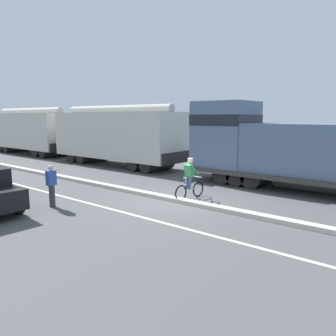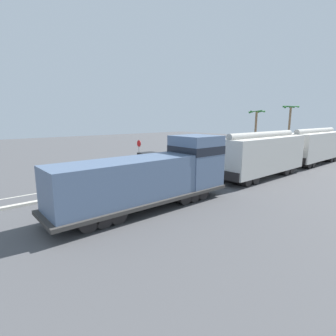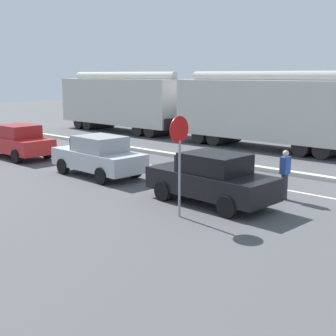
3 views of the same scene
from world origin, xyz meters
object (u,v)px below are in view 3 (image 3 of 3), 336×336
Objects in this scene: parked_car_silver at (98,156)px; stop_sign at (179,147)px; hopper_car_middle at (123,102)px; pedestrian_by_cars at (285,174)px; parked_car_black at (211,178)px; hopper_car_lead at (266,111)px; parked_car_red at (18,141)px.

stop_sign is (-1.91, -5.98, 1.21)m from parked_car_silver.
pedestrian_by_cars is (-8.86, -17.70, -1.23)m from hopper_car_middle.
hopper_car_middle reaches higher than pedestrian_by_cars.
hopper_car_middle is 6.54× the size of pedestrian_by_cars.
pedestrian_by_cars is (2.03, -1.42, 0.03)m from parked_car_black.
hopper_car_lead is 11.60m from hopper_car_middle.
parked_car_silver is 7.47m from pedestrian_by_cars.
parked_car_red is 12.35m from stop_sign.
parked_car_black is 1.01× the size of parked_car_red.
parked_car_black and pedestrian_by_cars have the same top height.
parked_car_black and parked_car_silver have the same top height.
parked_car_silver is (-10.68, 1.14, -1.26)m from hopper_car_lead.
parked_car_silver is at bearing 72.25° from stop_sign.
hopper_car_lead is 13.01m from parked_car_red.
hopper_car_lead is at bearing 34.56° from pedestrian_by_cars.
pedestrian_by_cars is (1.83, -13.41, 0.03)m from parked_car_red.
hopper_car_middle reaches higher than stop_sign.
stop_sign is (-12.59, -16.44, -0.05)m from hopper_car_middle.
parked_car_silver is at bearing 87.87° from parked_car_black.
hopper_car_middle reaches higher than parked_car_black.
parked_car_red is at bearing 90.18° from parked_car_silver.
stop_sign is at bearing -127.45° from hopper_car_middle.
hopper_car_lead is 11.92m from parked_car_black.
pedestrian_by_cars is at bearing -75.94° from parked_car_silver.
parked_car_red and pedestrian_by_cars have the same top height.
parked_car_silver is at bearing 173.90° from hopper_car_lead.
hopper_car_lead reaches higher than parked_car_silver.
hopper_car_lead is 2.48× the size of parked_car_black.
hopper_car_lead is at bearing -90.00° from hopper_car_middle.
hopper_car_lead is 1.00× the size of hopper_car_middle.
hopper_car_middle is at bearing 44.41° from parked_car_silver.
hopper_car_middle is 19.63m from parked_car_black.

